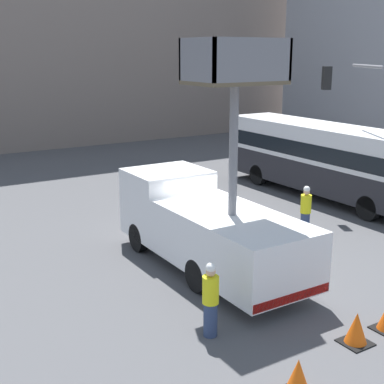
# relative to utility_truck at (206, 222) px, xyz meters

# --- Properties ---
(ground_plane) EXTENTS (120.00, 120.00, 0.00)m
(ground_plane) POSITION_rel_utility_truck_xyz_m (0.56, 0.37, -1.45)
(ground_plane) COLOR #4C4C4F
(utility_truck) EXTENTS (2.49, 7.24, 6.67)m
(utility_truck) POSITION_rel_utility_truck_xyz_m (0.00, 0.00, 0.00)
(utility_truck) COLOR white
(utility_truck) RESTS_ON ground_plane
(city_bus) EXTENTS (2.46, 10.90, 3.21)m
(city_bus) POSITION_rel_utility_truck_xyz_m (8.96, 3.97, 0.42)
(city_bus) COLOR #232328
(city_bus) RESTS_ON ground_plane
(traffic_light_pole) EXTENTS (3.09, 2.85, 6.08)m
(traffic_light_pole) POSITION_rel_utility_truck_xyz_m (9.23, 1.77, 2.65)
(traffic_light_pole) COLOR slate
(traffic_light_pole) RESTS_ON ground_plane
(road_worker_near_truck) EXTENTS (0.38, 0.38, 1.80)m
(road_worker_near_truck) POSITION_rel_utility_truck_xyz_m (-2.13, -3.42, -0.56)
(road_worker_near_truck) COLOR navy
(road_worker_near_truck) RESTS_ON ground_plane
(road_worker_directing) EXTENTS (0.38, 0.38, 1.80)m
(road_worker_directing) POSITION_rel_utility_truck_xyz_m (4.63, 0.63, -0.56)
(road_worker_directing) COLOR navy
(road_worker_directing) RESTS_ON ground_plane
(traffic_cone_near_truck) EXTENTS (0.65, 0.65, 0.74)m
(traffic_cone_near_truck) POSITION_rel_utility_truck_xyz_m (0.46, -5.42, -1.10)
(traffic_cone_near_truck) COLOR black
(traffic_cone_near_truck) RESTS_ON ground_plane
(traffic_cone_far_side) EXTENTS (0.65, 0.65, 0.74)m
(traffic_cone_far_side) POSITION_rel_utility_truck_xyz_m (-1.92, -6.10, -1.10)
(traffic_cone_far_side) COLOR black
(traffic_cone_far_side) RESTS_ON ground_plane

